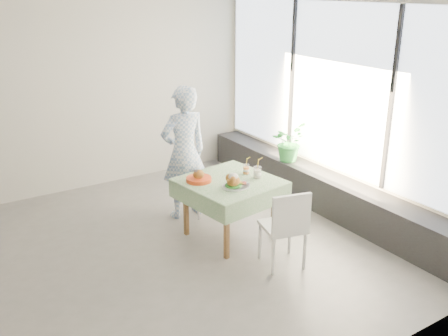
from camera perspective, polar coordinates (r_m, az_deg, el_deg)
floor at (r=5.80m, az=-10.21°, el=-10.51°), size 6.00×6.00×0.00m
ceiling at (r=5.01m, az=-12.27°, el=18.25°), size 6.00×6.00×0.00m
wall_back at (r=7.56m, az=-18.35°, el=7.46°), size 6.00×0.02×2.80m
wall_front at (r=3.21m, az=6.06°, el=-8.44°), size 6.00×0.02×2.80m
wall_right at (r=6.87m, az=12.84°, el=6.79°), size 0.02×5.00×2.80m
window_pane at (r=6.80m, az=12.83°, el=8.81°), size 0.01×4.80×2.18m
window_ledge at (r=7.08m, az=10.98°, el=-2.46°), size 0.40×4.80×0.50m
cafe_table at (r=6.05m, az=0.66°, el=-3.91°), size 1.18×1.18×0.74m
chair_far at (r=6.78m, az=-3.60°, el=-3.17°), size 0.53×0.53×0.81m
chair_near at (r=5.57m, az=6.72°, el=-8.37°), size 0.52×0.52×0.91m
diner at (r=6.50m, az=-4.59°, el=1.74°), size 0.64×0.42×1.77m
main_dish at (r=5.73m, az=1.23°, el=-1.68°), size 0.34×0.34×0.18m
juice_cup_orange at (r=6.14m, az=2.54°, el=-0.18°), size 0.09×0.09×0.24m
juice_cup_lemonade at (r=6.01m, az=3.83°, el=-0.54°), size 0.10×0.10×0.29m
second_dish at (r=5.91m, az=-2.91°, el=-1.13°), size 0.30×0.30×0.14m
potted_plant at (r=7.34m, az=7.39°, el=2.99°), size 0.66×0.64×0.57m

